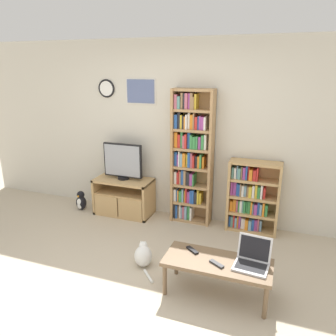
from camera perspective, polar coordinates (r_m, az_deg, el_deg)
The scene contains 12 objects.
ground_plane at distance 3.61m, azimuth -9.58°, elevation -20.88°, with size 18.00×18.00×0.00m, color #BCAD93.
wall_back at distance 4.82m, azimuth 1.58°, elevation 6.37°, with size 6.94×0.09×2.60m.
tv_stand at distance 5.14m, azimuth -7.74°, elevation -4.94°, with size 0.88×0.45×0.56m.
television at distance 4.99m, azimuth -7.87°, elevation 1.12°, with size 0.62×0.18×0.55m.
bookshelf_tall at distance 4.67m, azimuth 3.97°, elevation 1.84°, with size 0.58×0.25×1.94m.
bookshelf_short at distance 4.67m, azimuth 14.20°, elevation -5.02°, with size 0.69×0.27×1.01m.
coffee_table at distance 3.41m, azimuth 8.59°, elevation -16.31°, with size 1.06×0.45×0.38m.
laptop at distance 3.36m, azimuth 14.48°, elevation -15.09°, with size 0.35×0.32×0.27m.
remote_near_laptop at distance 3.51m, azimuth 4.26°, elevation -14.07°, with size 0.15×0.13×0.02m.
remote_far_from_laptop at distance 3.33m, azimuth 8.46°, elevation -16.18°, with size 0.16×0.12×0.02m.
cat at distance 3.92m, azimuth -4.32°, elevation -14.92°, with size 0.37×0.43×0.29m.
penguin_figurine at distance 5.47m, azimuth -14.92°, elevation -5.61°, with size 0.17×0.15×0.31m.
Camera 1 is at (1.48, -2.44, 2.21)m, focal length 35.00 mm.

